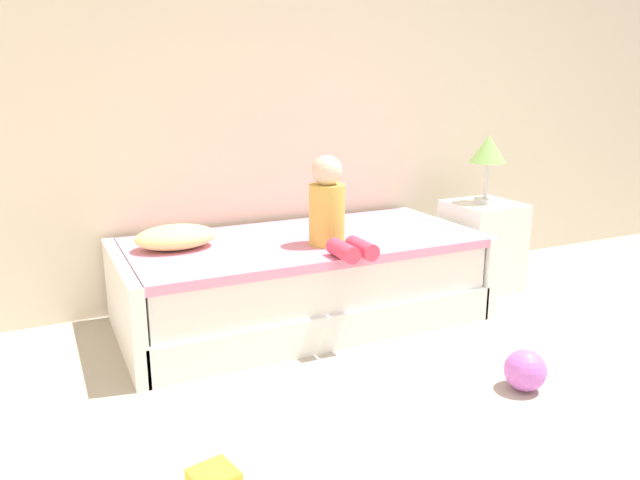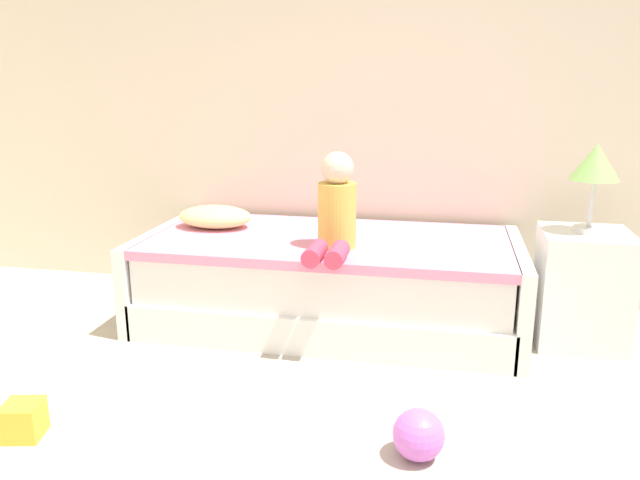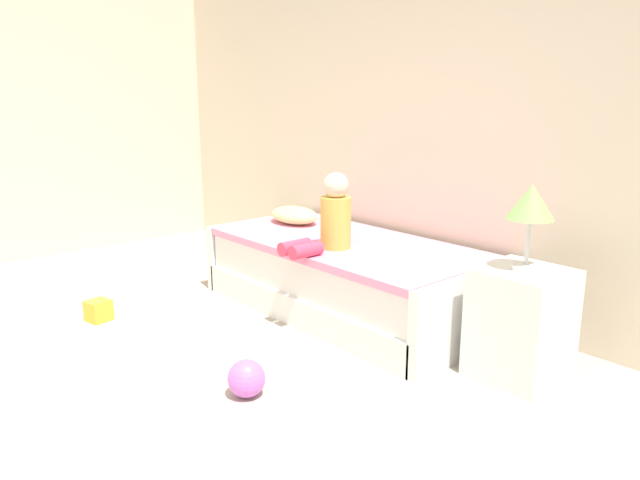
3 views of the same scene
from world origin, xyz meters
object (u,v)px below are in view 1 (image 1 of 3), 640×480
at_px(pillow, 176,237).
at_px(toy_ball, 525,370).
at_px(child_figure, 331,210).
at_px(nightstand, 482,245).
at_px(bed, 302,280).
at_px(table_lamp, 488,152).

height_order(pillow, toy_ball, pillow).
xyz_separation_m(child_figure, pillow, (-0.78, 0.33, -0.14)).
height_order(nightstand, pillow, pillow).
bearing_deg(toy_ball, bed, 114.81).
height_order(table_lamp, pillow, table_lamp).
distance_m(pillow, toy_ball, 1.91).
relative_size(child_figure, pillow, 1.16).
bearing_deg(table_lamp, toy_ball, -122.09).
distance_m(nightstand, pillow, 2.08).
bearing_deg(bed, nightstand, -0.21).
bearing_deg(toy_ball, child_figure, 116.15).
distance_m(bed, pillow, 0.78).
bearing_deg(nightstand, bed, 179.79).
xyz_separation_m(bed, pillow, (-0.71, 0.10, 0.32)).
relative_size(bed, table_lamp, 4.69).
relative_size(child_figure, toy_ball, 2.64).
relative_size(bed, child_figure, 4.14).
distance_m(nightstand, table_lamp, 0.64).
bearing_deg(nightstand, toy_ball, -122.09).
relative_size(nightstand, table_lamp, 1.33).
bearing_deg(table_lamp, pillow, 177.08).
height_order(bed, table_lamp, table_lamp).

